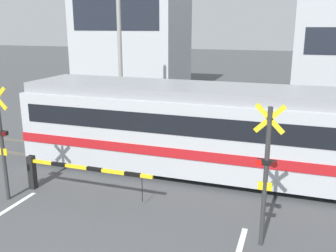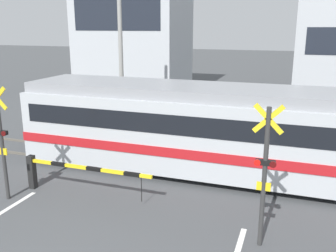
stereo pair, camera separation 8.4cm
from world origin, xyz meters
name	(u,v)px [view 2 (the right image)]	position (x,y,z in m)	size (l,w,h in m)	color
rail_track_near	(163,173)	(0.00, 7.78, 0.04)	(50.00, 0.10, 0.08)	#5B564C
rail_track_far	(175,159)	(0.00, 9.21, 0.04)	(50.00, 0.10, 0.08)	#5B564C
commuter_train	(274,133)	(3.65, 8.50, 1.65)	(17.77, 3.04, 3.08)	#B7BCC1
crossing_barrier_near	(62,170)	(-2.38, 5.27, 0.76)	(4.22, 0.20, 1.10)	black
crossing_barrier_far	(246,133)	(2.38, 11.26, 0.76)	(4.22, 0.20, 1.10)	black
crossing_signal_left	(1,139)	(-3.72, 4.37, 1.90)	(0.68, 0.15, 3.43)	#333333
crossing_signal_right	(265,170)	(3.72, 4.37, 1.90)	(0.68, 0.15, 3.43)	#333333
pedestrian	(180,111)	(-1.17, 13.44, 1.01)	(0.38, 0.23, 1.74)	brown
building_left_of_street	(134,23)	(-7.66, 22.45, 5.28)	(7.58, 5.65, 10.56)	#B2B7BC
utility_pole_streetside	(121,47)	(-4.47, 13.76, 4.03)	(0.22, 0.22, 8.06)	gray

